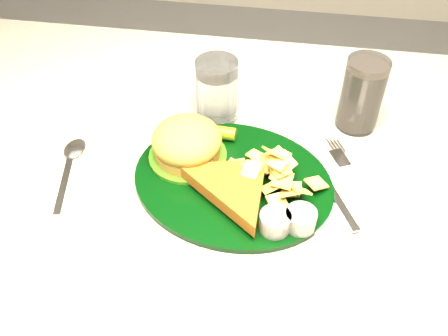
% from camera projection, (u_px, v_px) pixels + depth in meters
% --- Properties ---
extents(table, '(1.20, 0.80, 0.75)m').
position_uv_depth(table, '(227.00, 303.00, 1.02)').
color(table, gray).
rests_on(table, ground).
extents(dinner_plate, '(0.35, 0.31, 0.07)m').
position_uv_depth(dinner_plate, '(233.00, 167.00, 0.72)').
color(dinner_plate, black).
rests_on(dinner_plate, table).
extents(water_glass, '(0.09, 0.09, 0.11)m').
position_uv_depth(water_glass, '(217.00, 91.00, 0.82)').
color(water_glass, silver).
rests_on(water_glass, table).
extents(cola_glass, '(0.09, 0.09, 0.12)m').
position_uv_depth(cola_glass, '(362.00, 95.00, 0.80)').
color(cola_glass, black).
rests_on(cola_glass, table).
extents(fork_napkin, '(0.19, 0.21, 0.01)m').
position_uv_depth(fork_napkin, '(336.00, 193.00, 0.73)').
color(fork_napkin, white).
rests_on(fork_napkin, table).
extents(spoon, '(0.07, 0.16, 0.01)m').
position_uv_depth(spoon, '(63.00, 184.00, 0.74)').
color(spoon, silver).
rests_on(spoon, table).
extents(wrapped_straw, '(0.22, 0.18, 0.01)m').
position_uv_depth(wrapped_straw, '(206.00, 125.00, 0.84)').
color(wrapped_straw, white).
rests_on(wrapped_straw, table).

